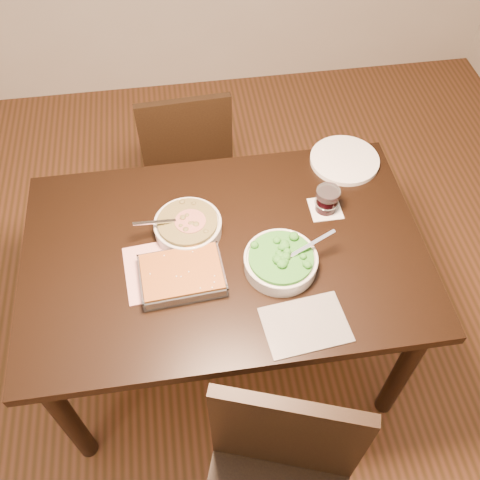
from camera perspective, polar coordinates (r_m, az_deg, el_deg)
The scene contains 11 objects.
ground at distance 2.51m, azimuth -1.28°, elevation -11.25°, with size 4.00×4.00×0.00m, color #432B13.
table at distance 1.94m, azimuth -1.62°, elevation -2.65°, with size 1.40×0.90×0.75m.
magazine_a at distance 1.83m, azimuth -7.09°, elevation -2.91°, with size 0.32×0.24×0.01m, color #BD3642.
magazine_b at distance 1.71m, azimuth 6.98°, elevation -8.95°, with size 0.26×0.19×0.00m, color #25252C.
coaster at distance 2.00m, azimuth 9.08°, elevation 3.32°, with size 0.11×0.11×0.00m, color white.
stew_bowl at distance 1.89m, azimuth -5.58°, elevation 1.52°, with size 0.27×0.24×0.09m.
broccoli_bowl at distance 1.80m, azimuth 4.37°, elevation -2.25°, with size 0.28×0.25×0.10m.
baking_dish at distance 1.78m, azimuth -6.21°, elevation -3.75°, with size 0.29×0.22×0.05m.
wine_tumbler at distance 1.96m, azimuth 9.27°, elevation 4.31°, with size 0.09×0.09×0.10m.
dinner_plate at distance 2.18m, azimuth 11.09°, elevation 8.37°, with size 0.27×0.27×0.02m, color white.
chair_far at distance 2.60m, azimuth -5.76°, elevation 9.36°, with size 0.43×0.43×0.86m.
Camera 1 is at (-0.11, -1.11, 2.25)m, focal length 40.00 mm.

